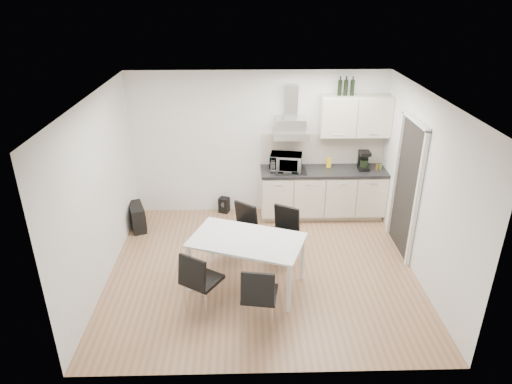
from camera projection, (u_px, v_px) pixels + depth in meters
ground at (262, 269)px, 6.85m from camera, size 4.50×4.50×0.00m
wall_back at (258, 144)px, 8.12m from camera, size 4.50×0.10×2.60m
wall_front at (270, 275)px, 4.49m from camera, size 4.50×0.10×2.60m
wall_left at (99, 193)px, 6.25m from camera, size 0.10×4.00×2.60m
wall_right at (423, 189)px, 6.36m from camera, size 0.10×4.00×2.60m
ceiling at (263, 98)px, 5.76m from camera, size 4.50×4.50×0.00m
doorway at (405, 189)px, 6.97m from camera, size 0.08×1.04×2.10m
kitchenette at (325, 173)px, 8.11m from camera, size 2.22×0.64×2.52m
dining_table at (247, 244)px, 6.23m from camera, size 1.71×1.32×0.75m
chair_far_left at (238, 234)px, 6.95m from camera, size 0.66×0.67×0.88m
chair_far_right at (281, 237)px, 6.85m from camera, size 0.63×0.65×0.88m
chair_near_left at (203, 280)px, 5.86m from camera, size 0.64×0.66×0.88m
chair_near_right at (260, 295)px, 5.59m from camera, size 0.51×0.56×0.88m
guitar_amp at (137, 217)px, 7.90m from camera, size 0.40×0.57×0.44m
floor_speaker at (224, 205)px, 8.50m from camera, size 0.22×0.21×0.29m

